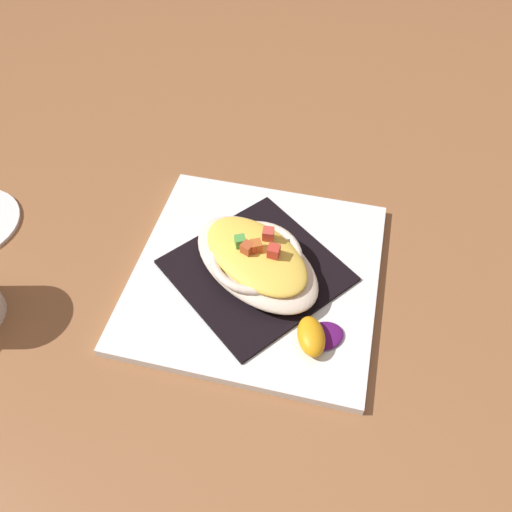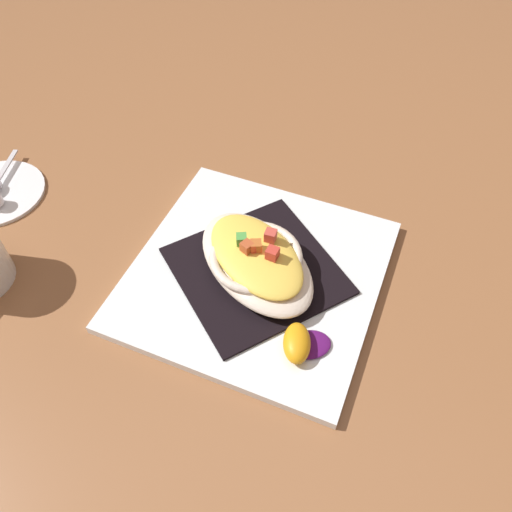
# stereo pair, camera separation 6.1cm
# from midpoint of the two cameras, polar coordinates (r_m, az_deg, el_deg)

# --- Properties ---
(ground_plane) EXTENTS (2.60, 2.60, 0.00)m
(ground_plane) POSITION_cam_midpoint_polar(r_m,az_deg,el_deg) (0.64, -2.71, -2.54)
(ground_plane) COLOR #8F5C38
(square_plate) EXTENTS (0.34, 0.34, 0.01)m
(square_plate) POSITION_cam_midpoint_polar(r_m,az_deg,el_deg) (0.64, -2.73, -2.21)
(square_plate) COLOR white
(square_plate) RESTS_ON ground_plane
(folded_napkin) EXTENTS (0.25, 0.25, 0.00)m
(folded_napkin) POSITION_cam_midpoint_polar(r_m,az_deg,el_deg) (0.63, -2.76, -1.77)
(folded_napkin) COLOR black
(folded_napkin) RESTS_ON square_plate
(gratin_dish) EXTENTS (0.17, 0.21, 0.05)m
(gratin_dish) POSITION_cam_midpoint_polar(r_m,az_deg,el_deg) (0.61, -2.83, -0.51)
(gratin_dish) COLOR beige
(gratin_dish) RESTS_ON folded_napkin
(orange_garnish) EXTENTS (0.07, 0.07, 0.02)m
(orange_garnish) POSITION_cam_midpoint_polar(r_m,az_deg,el_deg) (0.57, 3.39, -9.07)
(orange_garnish) COLOR #52125C
(orange_garnish) RESTS_ON square_plate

